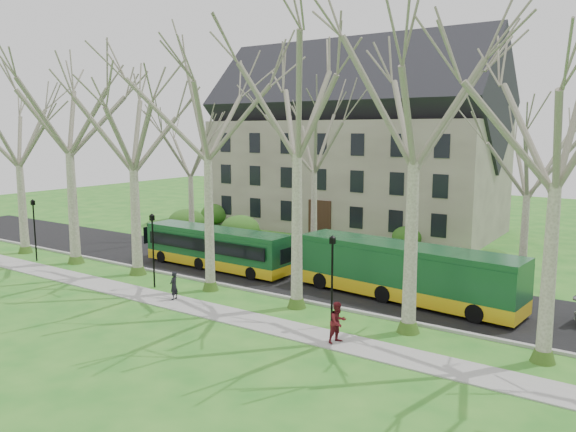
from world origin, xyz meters
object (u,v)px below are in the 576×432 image
object	(u,v)px
pedestrian_a	(174,286)
bus_lead	(216,248)
bus_follow	(405,271)
pedestrian_b	(338,322)

from	to	relation	value
pedestrian_a	bus_lead	bearing A→B (deg)	-169.13
bus_follow	pedestrian_b	distance (m)	7.51
bus_lead	pedestrian_b	xyz separation A→B (m)	(13.20, -7.15, -0.46)
bus_follow	pedestrian_b	size ratio (longest dim) A/B	6.89
bus_lead	pedestrian_a	xyz separation A→B (m)	(2.80, -6.68, -0.59)
bus_lead	bus_follow	distance (m)	13.18
pedestrian_a	pedestrian_b	size ratio (longest dim) A/B	0.85
bus_lead	pedestrian_a	distance (m)	7.26
pedestrian_a	pedestrian_b	xyz separation A→B (m)	(10.41, -0.47, 0.13)
pedestrian_a	pedestrian_b	bearing A→B (deg)	75.55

